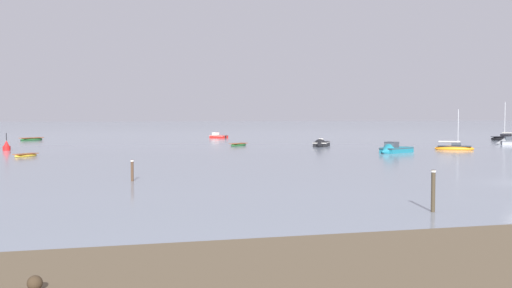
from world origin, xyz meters
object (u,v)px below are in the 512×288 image
object	(u,v)px
rowboat_moored_1	(239,145)
mooring_post_left	(132,171)
mooring_post_near	(433,192)
sailboat_moored_2	(454,148)
rowboat_moored_4	(26,155)
sailboat_moored_0	(507,139)
channel_buoy	(7,147)
motorboat_moored_0	(510,143)
rowboat_moored_2	(31,139)
motorboat_moored_4	(321,145)
motorboat_moored_2	(393,150)
motorboat_moored_3	(216,137)

from	to	relation	value
rowboat_moored_1	mooring_post_left	world-z (taller)	mooring_post_left
mooring_post_near	mooring_post_left	world-z (taller)	mooring_post_near
sailboat_moored_2	rowboat_moored_4	xyz separation A→B (m)	(-49.74, 0.60, -0.10)
sailboat_moored_2	mooring_post_near	bearing A→B (deg)	-92.51
sailboat_moored_0	rowboat_moored_4	world-z (taller)	sailboat_moored_0
sailboat_moored_0	rowboat_moored_1	world-z (taller)	sailboat_moored_0
rowboat_moored_1	channel_buoy	bearing A→B (deg)	-34.94
motorboat_moored_0	rowboat_moored_2	distance (m)	76.49
motorboat_moored_4	mooring_post_near	bearing A→B (deg)	12.79
rowboat_moored_1	motorboat_moored_0	bearing A→B (deg)	128.08
motorboat_moored_2	sailboat_moored_2	size ratio (longest dim) A/B	1.00
rowboat_moored_4	motorboat_moored_4	world-z (taller)	motorboat_moored_4
motorboat_moored_3	channel_buoy	distance (m)	45.83
mooring_post_left	motorboat_moored_2	bearing A→B (deg)	36.06
motorboat_moored_0	sailboat_moored_0	distance (m)	14.62
sailboat_moored_2	rowboat_moored_4	size ratio (longest dim) A/B	1.82
motorboat_moored_4	channel_buoy	world-z (taller)	channel_buoy
motorboat_moored_0	rowboat_moored_4	world-z (taller)	motorboat_moored_0
rowboat_moored_2	sailboat_moored_0	bearing A→B (deg)	120.44
motorboat_moored_2	sailboat_moored_0	world-z (taller)	sailboat_moored_0
motorboat_moored_2	sailboat_moored_2	xyz separation A→B (m)	(10.25, 3.58, -0.06)
sailboat_moored_0	motorboat_moored_4	size ratio (longest dim) A/B	1.28
sailboat_moored_2	rowboat_moored_4	world-z (taller)	sailboat_moored_2
sailboat_moored_0	motorboat_moored_3	xyz separation A→B (m)	(-45.26, 24.20, -0.06)
rowboat_moored_1	mooring_post_left	bearing A→B (deg)	26.31
mooring_post_left	mooring_post_near	bearing A→B (deg)	-52.16
motorboat_moored_2	motorboat_moored_4	size ratio (longest dim) A/B	0.98
mooring_post_left	motorboat_moored_3	bearing A→B (deg)	75.02
mooring_post_left	rowboat_moored_1	bearing A→B (deg)	68.26
channel_buoy	rowboat_moored_4	bearing A→B (deg)	-73.20
motorboat_moored_3	motorboat_moored_2	bearing A→B (deg)	157.10
sailboat_moored_0	motorboat_moored_3	size ratio (longest dim) A/B	1.63
motorboat_moored_2	rowboat_moored_2	bearing A→B (deg)	-74.66
motorboat_moored_0	rowboat_moored_1	world-z (taller)	motorboat_moored_0
motorboat_moored_0	rowboat_moored_1	size ratio (longest dim) A/B	1.50
motorboat_moored_0	sailboat_moored_0	bearing A→B (deg)	-102.94
motorboat_moored_2	mooring_post_near	distance (m)	41.51
motorboat_moored_2	sailboat_moored_0	xyz separation A→B (m)	(34.21, 24.65, 0.01)
motorboat_moored_4	mooring_post_left	distance (m)	45.64
rowboat_moored_1	sailboat_moored_2	world-z (taller)	sailboat_moored_2
channel_buoy	motorboat_moored_0	bearing A→B (deg)	-2.66
motorboat_moored_3	rowboat_moored_2	bearing A→B (deg)	59.65
motorboat_moored_2	mooring_post_near	bearing A→B (deg)	36.51
motorboat_moored_0	mooring_post_left	bearing A→B (deg)	55.63
motorboat_moored_3	mooring_post_near	bearing A→B (deg)	139.93
motorboat_moored_3	mooring_post_left	distance (m)	73.14
motorboat_moored_4	mooring_post_near	world-z (taller)	mooring_post_near
rowboat_moored_2	channel_buoy	xyz separation A→B (m)	(0.44, -29.75, 0.27)
mooring_post_near	rowboat_moored_2	bearing A→B (deg)	107.19
rowboat_moored_1	sailboat_moored_2	xyz separation A→B (m)	(23.64, -16.16, 0.08)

